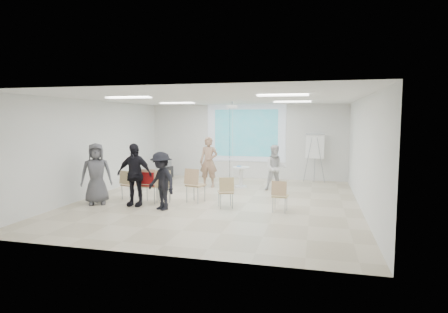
% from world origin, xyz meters
% --- Properties ---
extents(floor, '(8.00, 9.00, 0.10)m').
position_xyz_m(floor, '(0.00, 0.00, -0.05)').
color(floor, beige).
rests_on(floor, ground).
extents(ceiling, '(8.00, 9.00, 0.10)m').
position_xyz_m(ceiling, '(0.00, 0.00, 3.05)').
color(ceiling, white).
rests_on(ceiling, wall_back).
extents(wall_back, '(8.00, 0.10, 3.00)m').
position_xyz_m(wall_back, '(0.00, 4.55, 1.50)').
color(wall_back, silver).
rests_on(wall_back, floor).
extents(wall_left, '(0.10, 9.00, 3.00)m').
position_xyz_m(wall_left, '(-4.05, 0.00, 1.50)').
color(wall_left, silver).
rests_on(wall_left, floor).
extents(wall_right, '(0.10, 9.00, 3.00)m').
position_xyz_m(wall_right, '(4.05, 0.00, 1.50)').
color(wall_right, silver).
rests_on(wall_right, floor).
extents(projection_halo, '(3.20, 0.01, 2.30)m').
position_xyz_m(projection_halo, '(0.00, 4.49, 1.85)').
color(projection_halo, silver).
rests_on(projection_halo, wall_back).
extents(projection_image, '(2.60, 0.01, 1.90)m').
position_xyz_m(projection_image, '(0.00, 4.47, 1.85)').
color(projection_image, teal).
rests_on(projection_image, wall_back).
extents(pedestal_table, '(0.64, 0.64, 0.75)m').
position_xyz_m(pedestal_table, '(0.22, 2.39, 0.42)').
color(pedestal_table, white).
rests_on(pedestal_table, floor).
extents(player_left, '(0.74, 0.51, 2.03)m').
position_xyz_m(player_left, '(-0.91, 2.22, 1.01)').
color(player_left, tan).
rests_on(player_left, floor).
extents(player_right, '(0.95, 0.82, 1.71)m').
position_xyz_m(player_right, '(1.47, 2.10, 0.86)').
color(player_right, white).
rests_on(player_right, floor).
extents(controller_left, '(0.04, 0.13, 0.04)m').
position_xyz_m(controller_left, '(-0.73, 2.47, 1.34)').
color(controller_left, white).
rests_on(controller_left, player_left).
extents(controller_right, '(0.06, 0.11, 0.04)m').
position_xyz_m(controller_right, '(1.29, 2.35, 1.16)').
color(controller_right, silver).
rests_on(controller_right, player_right).
extents(chair_far_left, '(0.53, 0.55, 0.88)m').
position_xyz_m(chair_far_left, '(-2.66, -0.43, 0.52)').
color(chair_far_left, tan).
rests_on(chair_far_left, floor).
extents(chair_left_mid, '(0.49, 0.53, 1.00)m').
position_xyz_m(chair_left_mid, '(-1.82, -0.74, 0.59)').
color(chair_left_mid, tan).
rests_on(chair_left_mid, floor).
extents(chair_left_inner, '(0.58, 0.60, 0.95)m').
position_xyz_m(chair_left_inner, '(-1.49, -0.52, 0.56)').
color(chair_left_inner, tan).
rests_on(chair_left_inner, floor).
extents(chair_center, '(0.58, 0.61, 1.00)m').
position_xyz_m(chair_center, '(-0.60, -0.34, 0.59)').
color(chair_center, tan).
rests_on(chair_center, floor).
extents(chair_right_inner, '(0.54, 0.55, 0.86)m').
position_xyz_m(chair_right_inner, '(0.45, -0.76, 0.51)').
color(chair_right_inner, tan).
rests_on(chair_right_inner, floor).
extents(chair_right_far, '(0.42, 0.45, 0.84)m').
position_xyz_m(chair_right_far, '(1.91, -0.88, 0.49)').
color(chair_right_far, tan).
rests_on(chair_right_far, floor).
extents(red_jacket, '(0.42, 0.12, 0.40)m').
position_xyz_m(red_jacket, '(-1.83, -0.87, 0.72)').
color(red_jacket, maroon).
rests_on(red_jacket, chair_left_mid).
extents(laptop, '(0.41, 0.35, 0.03)m').
position_xyz_m(laptop, '(-1.52, -0.42, 0.51)').
color(laptop, black).
rests_on(laptop, chair_left_inner).
extents(audience_left, '(1.17, 0.71, 2.01)m').
position_xyz_m(audience_left, '(-2.11, -1.08, 1.00)').
color(audience_left, black).
rests_on(audience_left, floor).
extents(audience_mid, '(1.30, 1.12, 1.76)m').
position_xyz_m(audience_mid, '(-1.18, -1.35, 0.88)').
color(audience_mid, black).
rests_on(audience_mid, floor).
extents(audience_outer, '(1.14, 1.03, 1.95)m').
position_xyz_m(audience_outer, '(-3.24, -1.17, 0.98)').
color(audience_outer, '#58585D').
rests_on(audience_outer, floor).
extents(flipchart_easel, '(0.81, 0.62, 1.88)m').
position_xyz_m(flipchart_easel, '(2.74, 4.07, 1.38)').
color(flipchart_easel, '#96989E').
rests_on(flipchart_easel, floor).
extents(av_cart, '(0.52, 0.45, 0.68)m').
position_xyz_m(av_cart, '(-3.19, 3.76, 0.31)').
color(av_cart, black).
rests_on(av_cart, floor).
extents(ceiling_projector, '(0.30, 0.25, 3.00)m').
position_xyz_m(ceiling_projector, '(0.10, 1.49, 2.69)').
color(ceiling_projector, white).
rests_on(ceiling_projector, ceiling).
extents(fluor_panel_nw, '(1.20, 0.30, 0.02)m').
position_xyz_m(fluor_panel_nw, '(-2.00, 2.00, 2.97)').
color(fluor_panel_nw, white).
rests_on(fluor_panel_nw, ceiling).
extents(fluor_panel_ne, '(1.20, 0.30, 0.02)m').
position_xyz_m(fluor_panel_ne, '(2.00, 2.00, 2.97)').
color(fluor_panel_ne, white).
rests_on(fluor_panel_ne, ceiling).
extents(fluor_panel_sw, '(1.20, 0.30, 0.02)m').
position_xyz_m(fluor_panel_sw, '(-2.00, -1.50, 2.97)').
color(fluor_panel_sw, white).
rests_on(fluor_panel_sw, ceiling).
extents(fluor_panel_se, '(1.20, 0.30, 0.02)m').
position_xyz_m(fluor_panel_se, '(2.00, -1.50, 2.97)').
color(fluor_panel_se, white).
rests_on(fluor_panel_se, ceiling).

